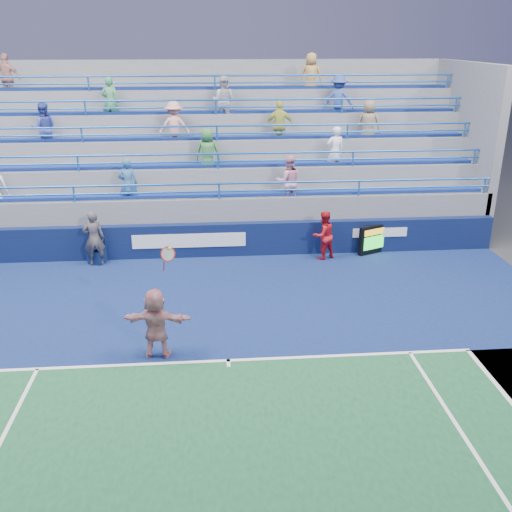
{
  "coord_description": "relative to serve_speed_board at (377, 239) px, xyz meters",
  "views": [
    {
      "loc": [
        -0.29,
        -10.87,
        6.7
      ],
      "look_at": [
        0.82,
        2.5,
        1.5
      ],
      "focal_mm": 40.0,
      "sensor_mm": 36.0,
      "label": 1
    }
  ],
  "objects": [
    {
      "name": "line_judge",
      "position": [
        -9.02,
        -0.34,
        0.39
      ],
      "size": [
        0.71,
        0.53,
        1.75
      ],
      "primitive_type": "imported",
      "rotation": [
        0.0,
        0.0,
        3.33
      ],
      "color": "#121733",
      "rests_on": "ground"
    },
    {
      "name": "sponsor_wall",
      "position": [
        -5.12,
        0.15,
        0.07
      ],
      "size": [
        18.0,
        0.32,
        1.1
      ],
      "color": "#0A1A3A",
      "rests_on": "ground"
    },
    {
      "name": "serve_speed_board",
      "position": [
        0.0,
        0.0,
        0.0
      ],
      "size": [
        1.33,
        0.71,
        0.97
      ],
      "color": "black",
      "rests_on": "ground"
    },
    {
      "name": "ground",
      "position": [
        -5.12,
        -6.35,
        -0.49
      ],
      "size": [
        120.0,
        120.0,
        0.0
      ],
      "primitive_type": "plane",
      "color": "#333538"
    },
    {
      "name": "tennis_player",
      "position": [
        -6.68,
        -5.96,
        0.33
      ],
      "size": [
        1.55,
        0.65,
        2.61
      ],
      "color": "silver",
      "rests_on": "ground"
    },
    {
      "name": "judge_chair",
      "position": [
        -9.01,
        -0.16,
        -0.23
      ],
      "size": [
        0.59,
        0.6,
        0.8
      ],
      "color": "#0D1B41",
      "rests_on": "ground"
    },
    {
      "name": "ball_girl",
      "position": [
        -1.86,
        -0.37,
        0.3
      ],
      "size": [
        0.94,
        0.86,
        1.57
      ],
      "primitive_type": "imported",
      "rotation": [
        0.0,
        0.0,
        3.57
      ],
      "color": "red",
      "rests_on": "ground"
    },
    {
      "name": "bleacher_stand",
      "position": [
        -5.12,
        3.93,
        1.06
      ],
      "size": [
        18.0,
        5.6,
        6.13
      ],
      "color": "slate",
      "rests_on": "ground"
    }
  ]
}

